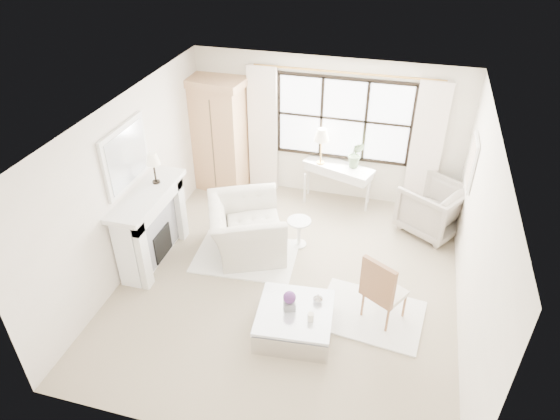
# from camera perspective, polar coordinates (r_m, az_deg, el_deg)

# --- Properties ---
(floor) EXTENTS (5.50, 5.50, 0.00)m
(floor) POSITION_cam_1_polar(r_m,az_deg,el_deg) (7.80, 1.01, -8.17)
(floor) COLOR tan
(floor) RESTS_ON ground
(ceiling) EXTENTS (5.50, 5.50, 0.00)m
(ceiling) POSITION_cam_1_polar(r_m,az_deg,el_deg) (6.34, 1.25, 10.37)
(ceiling) COLOR white
(ceiling) RESTS_ON ground
(wall_back) EXTENTS (5.00, 0.00, 5.00)m
(wall_back) POSITION_cam_1_polar(r_m,az_deg,el_deg) (9.35, 5.34, 9.13)
(wall_back) COLOR white
(wall_back) RESTS_ON ground
(wall_front) EXTENTS (5.00, 0.00, 5.00)m
(wall_front) POSITION_cam_1_polar(r_m,az_deg,el_deg) (5.02, -7.02, -16.81)
(wall_front) COLOR silver
(wall_front) RESTS_ON ground
(wall_left) EXTENTS (0.00, 5.50, 5.50)m
(wall_left) POSITION_cam_1_polar(r_m,az_deg,el_deg) (7.87, -16.83, 2.76)
(wall_left) COLOR silver
(wall_left) RESTS_ON ground
(wall_right) EXTENTS (0.00, 5.50, 5.50)m
(wall_right) POSITION_cam_1_polar(r_m,az_deg,el_deg) (6.92, 21.62, -2.88)
(wall_right) COLOR white
(wall_right) RESTS_ON ground
(window_pane) EXTENTS (2.40, 0.02, 1.50)m
(window_pane) POSITION_cam_1_polar(r_m,az_deg,el_deg) (9.19, 7.26, 10.26)
(window_pane) COLOR white
(window_pane) RESTS_ON wall_back
(window_frame) EXTENTS (2.50, 0.04, 1.50)m
(window_frame) POSITION_cam_1_polar(r_m,az_deg,el_deg) (9.18, 7.25, 10.24)
(window_frame) COLOR black
(window_frame) RESTS_ON wall_back
(curtain_rod) EXTENTS (3.30, 0.04, 0.04)m
(curtain_rod) POSITION_cam_1_polar(r_m,az_deg,el_deg) (8.83, 7.61, 15.30)
(curtain_rod) COLOR #AC7D3B
(curtain_rod) RESTS_ON wall_back
(curtain_left) EXTENTS (0.55, 0.10, 2.47)m
(curtain_left) POSITION_cam_1_polar(r_m,az_deg,el_deg) (9.56, -1.97, 9.08)
(curtain_left) COLOR white
(curtain_left) RESTS_ON ground
(curtain_right) EXTENTS (0.55, 0.10, 2.47)m
(curtain_right) POSITION_cam_1_polar(r_m,az_deg,el_deg) (9.21, 16.32, 6.68)
(curtain_right) COLOR white
(curtain_right) RESTS_ON ground
(fireplace) EXTENTS (0.58, 1.66, 1.26)m
(fireplace) POSITION_cam_1_polar(r_m,az_deg,el_deg) (8.13, -14.67, -1.68)
(fireplace) COLOR white
(fireplace) RESTS_ON ground
(mirror_frame) EXTENTS (0.05, 1.15, 0.95)m
(mirror_frame) POSITION_cam_1_polar(r_m,az_deg,el_deg) (7.63, -17.23, 5.89)
(mirror_frame) COLOR white
(mirror_frame) RESTS_ON wall_left
(mirror_glass) EXTENTS (0.02, 1.00, 0.80)m
(mirror_glass) POSITION_cam_1_polar(r_m,az_deg,el_deg) (7.61, -17.03, 5.87)
(mirror_glass) COLOR silver
(mirror_glass) RESTS_ON wall_left
(art_frame) EXTENTS (0.04, 0.62, 0.82)m
(art_frame) POSITION_cam_1_polar(r_m,az_deg,el_deg) (8.28, 21.09, 5.06)
(art_frame) COLOR white
(art_frame) RESTS_ON wall_right
(art_canvas) EXTENTS (0.01, 0.52, 0.72)m
(art_canvas) POSITION_cam_1_polar(r_m,az_deg,el_deg) (8.27, 20.95, 5.08)
(art_canvas) COLOR beige
(art_canvas) RESTS_ON wall_right
(mantel_lamp) EXTENTS (0.22, 0.22, 0.51)m
(mantel_lamp) POSITION_cam_1_polar(r_m,az_deg,el_deg) (7.82, -14.34, 5.54)
(mantel_lamp) COLOR black
(mantel_lamp) RESTS_ON fireplace
(armoire) EXTENTS (1.20, 0.84, 2.24)m
(armoire) POSITION_cam_1_polar(r_m,az_deg,el_deg) (9.70, -7.07, 8.59)
(armoire) COLOR tan
(armoire) RESTS_ON floor
(console_table) EXTENTS (1.38, 0.85, 0.80)m
(console_table) POSITION_cam_1_polar(r_m,az_deg,el_deg) (9.48, 6.56, 2.96)
(console_table) COLOR silver
(console_table) RESTS_ON floor
(console_lamp) EXTENTS (0.28, 0.28, 0.69)m
(console_lamp) POSITION_cam_1_polar(r_m,az_deg,el_deg) (9.08, 4.79, 8.44)
(console_lamp) COLOR #BF9142
(console_lamp) RESTS_ON console_table
(orchid_plant) EXTENTS (0.29, 0.23, 0.52)m
(orchid_plant) POSITION_cam_1_polar(r_m,az_deg,el_deg) (9.15, 8.68, 6.28)
(orchid_plant) COLOR #59734D
(orchid_plant) RESTS_ON console_table
(side_table) EXTENTS (0.40, 0.40, 0.51)m
(side_table) POSITION_cam_1_polar(r_m,az_deg,el_deg) (8.33, 2.19, -2.18)
(side_table) COLOR silver
(side_table) RESTS_ON floor
(rug_left) EXTENTS (1.72, 1.27, 0.03)m
(rug_left) POSITION_cam_1_polar(r_m,az_deg,el_deg) (8.28, -3.93, -5.25)
(rug_left) COLOR white
(rug_left) RESTS_ON floor
(rug_right) EXTENTS (1.56, 1.24, 0.03)m
(rug_right) POSITION_cam_1_polar(r_m,az_deg,el_deg) (7.39, 10.28, -11.68)
(rug_right) COLOR white
(rug_right) RESTS_ON floor
(club_armchair) EXTENTS (1.61, 1.70, 0.87)m
(club_armchair) POSITION_cam_1_polar(r_m,az_deg,el_deg) (8.19, -3.90, -2.08)
(club_armchair) COLOR beige
(club_armchair) RESTS_ON floor
(wingback_chair) EXTENTS (1.34, 1.33, 0.90)m
(wingback_chair) POSITION_cam_1_polar(r_m,az_deg,el_deg) (9.03, 17.09, 0.18)
(wingback_chair) COLOR #A09587
(wingback_chair) RESTS_ON floor
(french_chair) EXTENTS (0.66, 0.66, 1.08)m
(french_chair) POSITION_cam_1_polar(r_m,az_deg,el_deg) (7.18, 11.68, -10.21)
(french_chair) COLOR #9C6841
(french_chair) RESTS_ON floor
(coffee_table) EXTENTS (1.09, 1.09, 0.38)m
(coffee_table) POSITION_cam_1_polar(r_m,az_deg,el_deg) (6.95, 1.70, -12.60)
(coffee_table) COLOR silver
(coffee_table) RESTS_ON floor
(planter_box) EXTENTS (0.20, 0.20, 0.11)m
(planter_box) POSITION_cam_1_polar(r_m,az_deg,el_deg) (6.80, 1.09, -10.82)
(planter_box) COLOR slate
(planter_box) RESTS_ON coffee_table
(planter_flowers) EXTENTS (0.17, 0.17, 0.17)m
(planter_flowers) POSITION_cam_1_polar(r_m,az_deg,el_deg) (6.70, 1.10, -9.94)
(planter_flowers) COLOR #562A6A
(planter_flowers) RESTS_ON planter_box
(pillar_candle) EXTENTS (0.08, 0.08, 0.12)m
(pillar_candle) POSITION_cam_1_polar(r_m,az_deg,el_deg) (6.65, 3.52, -12.12)
(pillar_candle) COLOR silver
(pillar_candle) RESTS_ON coffee_table
(coffee_vase) EXTENTS (0.14, 0.14, 0.14)m
(coffee_vase) POSITION_cam_1_polar(r_m,az_deg,el_deg) (6.90, 4.37, -10.01)
(coffee_vase) COLOR silver
(coffee_vase) RESTS_ON coffee_table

